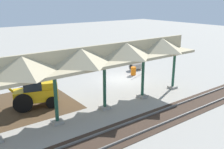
# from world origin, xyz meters

# --- Properties ---
(ground_plane) EXTENTS (120.00, 120.00, 0.00)m
(ground_plane) POSITION_xyz_m (0.00, 0.00, 0.00)
(ground_plane) COLOR #9E998E
(dirt_work_zone) EXTENTS (10.39, 7.00, 0.01)m
(dirt_work_zone) POSITION_xyz_m (11.74, 0.58, 0.00)
(dirt_work_zone) COLOR #4C3823
(dirt_work_zone) RESTS_ON ground
(platform_canopy) EXTENTS (24.30, 3.20, 4.90)m
(platform_canopy) POSITION_xyz_m (9.41, 4.96, 4.18)
(platform_canopy) COLOR #9E998E
(platform_canopy) RESTS_ON ground
(rail_tracks) EXTENTS (60.00, 2.58, 0.15)m
(rail_tracks) POSITION_xyz_m (0.00, 8.59, 0.03)
(rail_tracks) COLOR slate
(rail_tracks) RESTS_ON ground
(stop_sign) EXTENTS (0.74, 0.24, 2.52)m
(stop_sign) POSITION_xyz_m (-3.34, -0.25, 1.82)
(stop_sign) COLOR gray
(stop_sign) RESTS_ON ground
(backhoe) EXTENTS (5.40, 2.65, 2.82)m
(backhoe) POSITION_xyz_m (9.69, 1.45, 1.26)
(backhoe) COLOR #EAB214
(backhoe) RESTS_ON ground
(concrete_pipe) EXTENTS (1.40, 0.95, 0.89)m
(concrete_pipe) POSITION_xyz_m (-3.56, -1.75, 0.45)
(concrete_pipe) COLOR #9E9384
(concrete_pipe) RESTS_ON ground
(traffic_barrel) EXTENTS (0.56, 0.56, 0.90)m
(traffic_barrel) POSITION_xyz_m (-1.98, -0.38, 0.45)
(traffic_barrel) COLOR orange
(traffic_barrel) RESTS_ON ground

